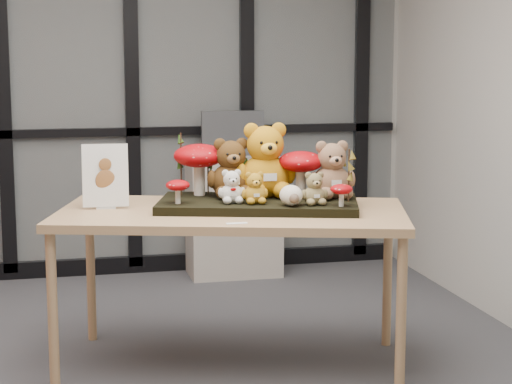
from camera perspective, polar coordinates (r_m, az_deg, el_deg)
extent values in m
plane|color=#B6B4AC|center=(6.79, -11.48, 6.55)|extent=(5.00, 0.00, 5.00)
plane|color=#B6B4AC|center=(1.81, -6.82, 0.28)|extent=(5.00, 0.00, 5.00)
cube|color=#2D383F|center=(6.76, -11.47, 6.54)|extent=(4.90, 0.02, 2.70)
cube|color=black|center=(6.94, -11.13, -4.57)|extent=(4.90, 0.06, 0.12)
cube|color=black|center=(6.78, -11.38, 3.59)|extent=(4.90, 0.06, 0.06)
cube|color=black|center=(6.76, -15.31, 6.40)|extent=(0.10, 0.06, 2.70)
cube|color=black|center=(6.79, -7.65, 6.65)|extent=(0.10, 0.06, 2.70)
cube|color=black|center=(6.92, -0.57, 6.77)|extent=(0.10, 0.06, 2.70)
cube|color=black|center=(7.17, 6.52, 6.79)|extent=(0.10, 0.06, 2.70)
cube|color=tan|center=(4.76, -1.52, -1.40)|extent=(1.96, 1.35, 0.04)
cylinder|color=tan|center=(4.63, -12.40, -7.22)|extent=(0.05, 0.05, 0.79)
cylinder|color=tan|center=(5.36, -10.13, -4.90)|extent=(0.05, 0.05, 0.79)
cylinder|color=tan|center=(4.48, 8.92, -7.66)|extent=(0.05, 0.05, 0.79)
cylinder|color=tan|center=(5.24, 8.09, -5.19)|extent=(0.05, 0.05, 0.79)
cube|color=black|center=(4.81, 0.13, -0.75)|extent=(1.12, 0.78, 0.04)
cube|color=silver|center=(4.88, -9.21, -0.94)|extent=(0.10, 0.07, 0.01)
cube|color=white|center=(4.85, -9.26, 1.02)|extent=(0.24, 0.07, 0.32)
ellipsoid|color=brown|center=(4.85, -9.25, 0.70)|extent=(0.10, 0.01, 0.12)
ellipsoid|color=brown|center=(4.84, -9.27, 1.69)|extent=(0.07, 0.01, 0.07)
cube|color=white|center=(4.41, -1.19, -1.94)|extent=(0.10, 0.03, 0.00)
cube|color=#A9A197|center=(6.77, -1.38, -1.47)|extent=(0.66, 0.38, 0.88)
cube|color=#46494D|center=(6.70, -1.43, 3.63)|extent=(0.46, 0.05, 0.32)
cube|color=black|center=(6.68, -1.40, 3.61)|extent=(0.40, 0.00, 0.27)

